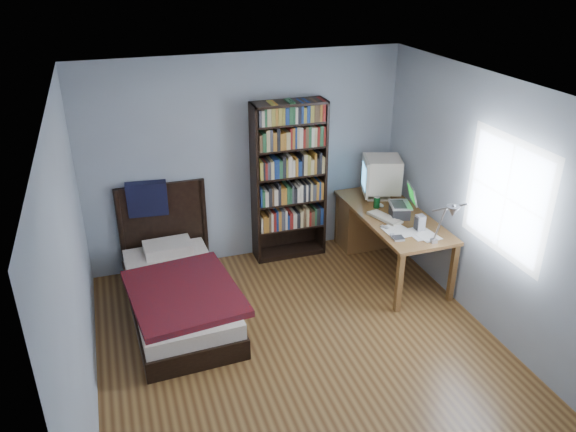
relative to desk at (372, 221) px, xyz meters
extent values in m
plane|color=#553319|center=(-1.50, -1.69, -0.42)|extent=(4.20, 4.20, 0.00)
plane|color=white|center=(-1.50, -1.69, 2.08)|extent=(4.20, 4.20, 0.00)
cube|color=#A1B0BD|center=(-1.50, 0.41, 0.83)|extent=(3.80, 0.04, 2.50)
cube|color=#A1B0BD|center=(-1.50, -3.79, 0.83)|extent=(3.80, 0.04, 2.50)
cube|color=#A1B0BD|center=(-3.40, -1.69, 0.83)|extent=(0.04, 4.20, 2.50)
cube|color=#A1B0BD|center=(0.40, -1.69, 0.83)|extent=(0.04, 4.20, 2.50)
cube|color=white|center=(0.38, -1.84, 1.03)|extent=(0.01, 1.14, 1.14)
cube|color=white|center=(0.38, -1.84, 1.03)|extent=(0.01, 1.00, 1.00)
cube|color=brown|center=(0.00, -0.49, 0.29)|extent=(0.75, 1.73, 0.04)
cube|color=brown|center=(-0.32, -1.30, -0.08)|extent=(0.06, 0.06, 0.69)
cube|color=brown|center=(0.32, -1.30, -0.08)|extent=(0.06, 0.06, 0.69)
cube|color=brown|center=(-0.32, 0.33, -0.08)|extent=(0.06, 0.06, 0.69)
cube|color=brown|center=(0.32, 0.33, -0.08)|extent=(0.06, 0.06, 0.69)
cube|color=brown|center=(0.00, 0.16, -0.08)|extent=(0.69, 0.40, 0.68)
cube|color=beige|center=(0.05, 0.00, 0.33)|extent=(0.34, 0.32, 0.03)
cylinder|color=beige|center=(0.05, 0.00, 0.37)|extent=(0.11, 0.11, 0.07)
cube|color=beige|center=(0.08, 0.00, 0.61)|extent=(0.54, 0.53, 0.41)
cube|color=#BFB89F|center=(-0.14, 0.00, 0.61)|extent=(0.17, 0.42, 0.44)
cube|color=#40A3E9|center=(-0.15, 0.00, 0.61)|extent=(0.11, 0.31, 0.28)
cube|color=#2D2D30|center=(0.04, -0.57, 0.38)|extent=(0.26, 0.28, 0.14)
cube|color=silver|center=(0.04, -0.57, 0.46)|extent=(0.30, 0.35, 0.02)
cube|color=#2D2D30|center=(0.02, -0.57, 0.47)|extent=(0.21, 0.27, 0.00)
cube|color=silver|center=(0.18, -0.57, 0.57)|extent=(0.15, 0.31, 0.22)
cube|color=#0CBF26|center=(0.17, -0.57, 0.57)|extent=(0.12, 0.25, 0.17)
cube|color=#99999E|center=(0.07, -1.25, 0.33)|extent=(0.06, 0.05, 0.04)
cylinder|color=#99999E|center=(0.07, -1.31, 0.55)|extent=(0.02, 0.15, 0.41)
cylinder|color=#99999E|center=(0.00, -1.54, 0.85)|extent=(0.17, 0.34, 0.21)
cone|color=#99999E|center=(-0.08, -1.71, 0.89)|extent=(0.13, 0.13, 0.11)
cube|color=#BFB89F|center=(-0.15, -0.57, 0.32)|extent=(0.29, 0.45, 0.04)
cube|color=#959597|center=(0.08, -0.95, 0.40)|extent=(0.09, 0.09, 0.18)
cylinder|color=#083C1A|center=(-0.10, -0.26, 0.38)|extent=(0.07, 0.07, 0.13)
ellipsoid|color=silver|center=(-0.04, -0.25, 0.33)|extent=(0.06, 0.10, 0.04)
cube|color=silver|center=(-0.26, -0.78, 0.32)|extent=(0.08, 0.10, 0.02)
cube|color=#959597|center=(-0.27, -1.00, 0.32)|extent=(0.07, 0.10, 0.02)
cube|color=#959597|center=(-0.24, -1.07, 0.32)|extent=(0.12, 0.12, 0.02)
cube|color=black|center=(-1.45, 0.25, 0.56)|extent=(0.03, 0.30, 1.96)
cube|color=black|center=(-0.60, 0.25, 0.56)|extent=(0.03, 0.30, 1.96)
cube|color=black|center=(-1.02, 0.25, 1.52)|extent=(0.88, 0.30, 0.03)
cube|color=black|center=(-1.02, 0.25, -0.39)|extent=(0.88, 0.30, 0.06)
cube|color=black|center=(-1.02, 0.39, 0.56)|extent=(0.88, 0.02, 1.96)
cube|color=olive|center=(-1.02, 0.23, 0.59)|extent=(0.80, 0.22, 1.76)
cube|color=black|center=(-2.54, -0.64, -0.31)|extent=(1.04, 1.97, 0.22)
cube|color=beige|center=(-2.54, -0.64, -0.12)|extent=(1.00, 1.91, 0.16)
cube|color=maroon|center=(-2.51, -0.88, -0.01)|extent=(1.16, 1.36, 0.07)
cube|color=beige|center=(-2.54, 0.08, 0.01)|extent=(0.54, 0.36, 0.12)
cube|color=black|center=(-2.54, 0.37, 0.13)|extent=(1.03, 0.05, 1.10)
cylinder|color=black|center=(-3.02, 0.35, 0.13)|extent=(0.06, 0.06, 1.10)
cylinder|color=black|center=(-2.06, 0.35, 0.13)|extent=(0.06, 0.06, 1.10)
cube|color=black|center=(-2.69, 0.34, 0.53)|extent=(0.46, 0.20, 0.43)
camera|label=1|loc=(-3.01, -5.68, 3.09)|focal=35.00mm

